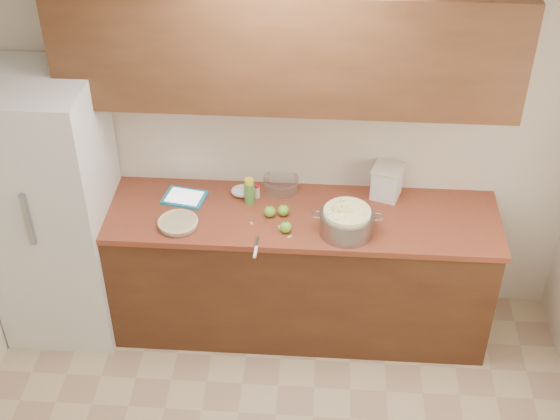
# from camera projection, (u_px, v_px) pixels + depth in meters

# --- Properties ---
(room_shell) EXTENTS (3.60, 3.60, 3.60)m
(room_shell) POSITION_uv_depth(u_px,v_px,m) (263.00, 348.00, 3.38)
(room_shell) COLOR tan
(room_shell) RESTS_ON ground
(counter_run) EXTENTS (2.64, 0.68, 0.92)m
(counter_run) POSITION_uv_depth(u_px,v_px,m) (284.00, 269.00, 5.06)
(counter_run) COLOR #4C2A15
(counter_run) RESTS_ON ground
(upper_cabinets) EXTENTS (2.60, 0.34, 0.70)m
(upper_cabinets) POSITION_uv_depth(u_px,v_px,m) (287.00, 47.00, 4.29)
(upper_cabinets) COLOR #58301B
(upper_cabinets) RESTS_ON room_shell
(fridge) EXTENTS (0.70, 0.70, 1.80)m
(fridge) POSITION_uv_depth(u_px,v_px,m) (53.00, 209.00, 4.84)
(fridge) COLOR silver
(fridge) RESTS_ON ground
(pie) EXTENTS (0.25, 0.25, 0.04)m
(pie) POSITION_uv_depth(u_px,v_px,m) (178.00, 223.00, 4.67)
(pie) COLOR silver
(pie) RESTS_ON counter_run
(colander) EXTENTS (0.42, 0.32, 0.16)m
(colander) POSITION_uv_depth(u_px,v_px,m) (347.00, 222.00, 4.59)
(colander) COLOR gray
(colander) RESTS_ON counter_run
(flour_canister) EXTENTS (0.22, 0.22, 0.22)m
(flour_canister) POSITION_uv_depth(u_px,v_px,m) (387.00, 181.00, 4.86)
(flour_canister) COLOR silver
(flour_canister) RESTS_ON counter_run
(tablet) EXTENTS (0.29, 0.24, 0.02)m
(tablet) POSITION_uv_depth(u_px,v_px,m) (184.00, 198.00, 4.90)
(tablet) COLOR teal
(tablet) RESTS_ON counter_run
(paring_knife) EXTENTS (0.03, 0.20, 0.02)m
(paring_knife) POSITION_uv_depth(u_px,v_px,m) (256.00, 251.00, 4.48)
(paring_knife) COLOR gray
(paring_knife) RESTS_ON counter_run
(lemon_bottle) EXTENTS (0.06, 0.06, 0.18)m
(lemon_bottle) POSITION_uv_depth(u_px,v_px,m) (249.00, 191.00, 4.82)
(lemon_bottle) COLOR #4C8C38
(lemon_bottle) RESTS_ON counter_run
(cinnamon_shaker) EXTENTS (0.04, 0.04, 0.09)m
(cinnamon_shaker) POSITION_uv_depth(u_px,v_px,m) (257.00, 191.00, 4.89)
(cinnamon_shaker) COLOR beige
(cinnamon_shaker) RESTS_ON counter_run
(vanilla_bottle) EXTENTS (0.04, 0.04, 0.10)m
(vanilla_bottle) POSITION_uv_depth(u_px,v_px,m) (334.00, 205.00, 4.77)
(vanilla_bottle) COLOR black
(vanilla_bottle) RESTS_ON counter_run
(mixing_bowl) EXTENTS (0.23, 0.23, 0.09)m
(mixing_bowl) POSITION_uv_depth(u_px,v_px,m) (281.00, 183.00, 4.96)
(mixing_bowl) COLOR silver
(mixing_bowl) RESTS_ON counter_run
(paper_towel) EXTENTS (0.15, 0.12, 0.06)m
(paper_towel) POSITION_uv_depth(u_px,v_px,m) (243.00, 191.00, 4.92)
(paper_towel) COLOR white
(paper_towel) RESTS_ON counter_run
(apple_left) EXTENTS (0.07, 0.07, 0.08)m
(apple_left) POSITION_uv_depth(u_px,v_px,m) (270.00, 212.00, 4.73)
(apple_left) COLOR #6FAD2B
(apple_left) RESTS_ON counter_run
(apple_center) EXTENTS (0.07, 0.07, 0.08)m
(apple_center) POSITION_uv_depth(u_px,v_px,m) (283.00, 210.00, 4.74)
(apple_center) COLOR #6FAD2B
(apple_center) RESTS_ON counter_run
(apple_front) EXTENTS (0.07, 0.07, 0.08)m
(apple_front) POSITION_uv_depth(u_px,v_px,m) (286.00, 227.00, 4.61)
(apple_front) COLOR #6FAD2B
(apple_front) RESTS_ON counter_run
(peel_a) EXTENTS (0.04, 0.05, 0.00)m
(peel_a) POSITION_uv_depth(u_px,v_px,m) (281.00, 228.00, 4.66)
(peel_a) COLOR #90BE5C
(peel_a) RESTS_ON counter_run
(peel_b) EXTENTS (0.03, 0.03, 0.00)m
(peel_b) POSITION_uv_depth(u_px,v_px,m) (290.00, 237.00, 4.59)
(peel_b) COLOR #90BE5C
(peel_b) RESTS_ON counter_run
(peel_c) EXTENTS (0.04, 0.04, 0.00)m
(peel_c) POSITION_uv_depth(u_px,v_px,m) (324.00, 225.00, 4.68)
(peel_c) COLOR #90BE5C
(peel_c) RESTS_ON counter_run
(peel_d) EXTENTS (0.02, 0.03, 0.00)m
(peel_d) POSITION_uv_depth(u_px,v_px,m) (252.00, 223.00, 4.70)
(peel_d) COLOR #90BE5C
(peel_d) RESTS_ON counter_run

